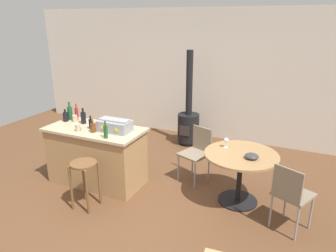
{
  "coord_description": "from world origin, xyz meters",
  "views": [
    {
      "loc": [
        2.24,
        -3.29,
        2.47
      ],
      "look_at": [
        0.48,
        0.6,
        1.0
      ],
      "focal_mm": 33.26,
      "sensor_mm": 36.0,
      "label": 1
    }
  ],
  "objects": [
    {
      "name": "kitchen_island",
      "position": [
        -0.6,
        0.29,
        0.45
      ],
      "size": [
        1.5,
        0.74,
        0.9
      ],
      "color": "#A37A4C",
      "rests_on": "ground_plane"
    },
    {
      "name": "bottle_1",
      "position": [
        -1.23,
        0.49,
        1.02
      ],
      "size": [
        0.08,
        0.08,
        0.3
      ],
      "color": "#194C23",
      "rests_on": "kitchen_island"
    },
    {
      "name": "bottle_3",
      "position": [
        -0.63,
        0.26,
        0.98
      ],
      "size": [
        0.06,
        0.06,
        0.2
      ],
      "color": "black",
      "rests_on": "kitchen_island"
    },
    {
      "name": "dining_table",
      "position": [
        1.56,
        0.64,
        0.57
      ],
      "size": [
        1.01,
        1.01,
        0.74
      ],
      "color": "black",
      "rests_on": "ground_plane"
    },
    {
      "name": "bottle_5",
      "position": [
        -0.2,
        0.03,
        1.0
      ],
      "size": [
        0.06,
        0.06,
        0.25
      ],
      "color": "#194C23",
      "rests_on": "kitchen_island"
    },
    {
      "name": "back_wall",
      "position": [
        0.0,
        3.03,
        1.35
      ],
      "size": [
        8.0,
        0.1,
        2.7
      ],
      "primitive_type": "cube",
      "color": "beige",
      "rests_on": "ground_plane"
    },
    {
      "name": "cup_0",
      "position": [
        -0.74,
        0.09,
        0.96
      ],
      "size": [
        0.11,
        0.08,
        0.1
      ],
      "color": "tan",
      "rests_on": "kitchen_island"
    },
    {
      "name": "wine_glass",
      "position": [
        1.31,
        0.77,
        0.85
      ],
      "size": [
        0.07,
        0.07,
        0.14
      ],
      "color": "silver",
      "rests_on": "dining_table"
    },
    {
      "name": "wooden_stool",
      "position": [
        -0.32,
        -0.35,
        0.5
      ],
      "size": [
        0.35,
        0.35,
        0.67
      ],
      "color": "brown",
      "rests_on": "ground_plane"
    },
    {
      "name": "toolbox",
      "position": [
        -0.25,
        0.31,
        0.99
      ],
      "size": [
        0.48,
        0.29,
        0.19
      ],
      "color": "gray",
      "rests_on": "kitchen_island"
    },
    {
      "name": "serving_bowl",
      "position": [
        1.71,
        0.54,
        0.78
      ],
      "size": [
        0.18,
        0.18,
        0.07
      ],
      "primitive_type": "ellipsoid",
      "color": "#383838",
      "rests_on": "dining_table"
    },
    {
      "name": "bottle_0",
      "position": [
        -0.9,
        0.41,
        1.0
      ],
      "size": [
        0.08,
        0.08,
        0.25
      ],
      "color": "black",
      "rests_on": "kitchen_island"
    },
    {
      "name": "bottle_2",
      "position": [
        -0.51,
        0.15,
        0.98
      ],
      "size": [
        0.07,
        0.07,
        0.18
      ],
      "color": "#603314",
      "rests_on": "kitchen_island"
    },
    {
      "name": "folding_chair_near",
      "position": [
        2.24,
        0.24,
        0.53
      ],
      "size": [
        0.53,
        0.53,
        0.88
      ],
      "color": "#7F705B",
      "rests_on": "ground_plane"
    },
    {
      "name": "wood_stove",
      "position": [
        0.13,
        2.4,
        0.47
      ],
      "size": [
        0.44,
        0.45,
        1.91
      ],
      "color": "black",
      "rests_on": "ground_plane"
    },
    {
      "name": "bottle_4",
      "position": [
        -1.23,
        0.38,
        0.98
      ],
      "size": [
        0.08,
        0.08,
        0.2
      ],
      "color": "black",
      "rests_on": "kitchen_island"
    },
    {
      "name": "ground_plane",
      "position": [
        0.0,
        0.0,
        0.0
      ],
      "size": [
        8.8,
        8.8,
        0.0
      ],
      "primitive_type": "plane",
      "color": "brown"
    },
    {
      "name": "folding_chair_far",
      "position": [
        0.8,
        1.0,
        0.51
      ],
      "size": [
        0.52,
        0.52,
        0.87
      ],
      "color": "#7F705B",
      "rests_on": "ground_plane"
    },
    {
      "name": "cup_2",
      "position": [
        -0.54,
        0.51,
        0.95
      ],
      "size": [
        0.12,
        0.09,
        0.1
      ],
      "color": "white",
      "rests_on": "kitchen_island"
    },
    {
      "name": "bottle_6",
      "position": [
        -1.14,
        0.54,
        1.01
      ],
      "size": [
        0.06,
        0.06,
        0.26
      ],
      "color": "maroon",
      "rests_on": "kitchen_island"
    },
    {
      "name": "cup_1",
      "position": [
        -1.09,
        0.44,
        0.96
      ],
      "size": [
        0.11,
        0.08,
        0.1
      ],
      "color": "tan",
      "rests_on": "kitchen_island"
    }
  ]
}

